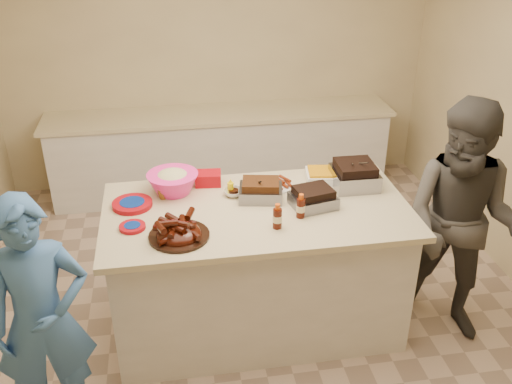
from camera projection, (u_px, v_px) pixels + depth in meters
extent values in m
cube|color=#47230F|center=(261.00, 199.00, 4.04)|extent=(0.34, 0.28, 0.09)
cube|color=black|center=(313.00, 206.00, 3.94)|extent=(0.33, 0.30, 0.09)
cube|color=gray|center=(354.00, 186.00, 4.22)|extent=(0.32, 0.32, 0.13)
cylinder|color=silver|center=(274.00, 186.00, 4.21)|extent=(0.35, 0.35, 0.05)
cube|color=orange|center=(327.00, 180.00, 4.30)|extent=(0.35, 0.28, 0.08)
cylinder|color=#3A0E06|center=(277.00, 228.00, 3.69)|extent=(0.06, 0.06, 0.17)
cylinder|color=#3A0E06|center=(300.00, 217.00, 3.81)|extent=(0.06, 0.06, 0.17)
cylinder|color=#F8DA02|center=(231.00, 194.00, 4.10)|extent=(0.05, 0.05, 0.12)
imported|color=silver|center=(234.00, 195.00, 4.09)|extent=(0.14, 0.04, 0.14)
cylinder|color=#980710|center=(133.00, 206.00, 3.94)|extent=(0.28, 0.28, 0.03)
cylinder|color=#980710|center=(133.00, 228.00, 3.69)|extent=(0.17, 0.17, 0.02)
imported|color=brown|center=(164.00, 198.00, 4.05)|extent=(0.09, 0.09, 0.09)
cube|color=#980710|center=(208.00, 184.00, 4.24)|extent=(0.20, 0.16, 0.09)
imported|color=#45423D|center=(442.00, 326.00, 4.34)|extent=(1.80, 1.94, 0.68)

